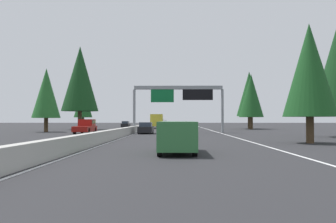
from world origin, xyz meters
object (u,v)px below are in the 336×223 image
(oncoming_near, at_px, (86,126))
(conifer_right_foreground, at_px, (309,70))
(sign_gantry_overhead, at_px, (179,95))
(conifer_left_near, at_px, (46,93))
(box_truck_near_center, at_px, (157,121))
(conifer_left_mid, at_px, (80,79))
(oncoming_far, at_px, (126,124))
(conifer_left_far, at_px, (83,101))
(minivan_mid_center, at_px, (177,135))
(sedan_distant_a, at_px, (146,128))
(pickup_far_center, at_px, (163,123))
(conifer_right_far, at_px, (249,94))
(conifer_right_mid, at_px, (251,96))

(oncoming_near, xyz_separation_m, conifer_right_foreground, (-19.85, -22.09, 4.68))
(sign_gantry_overhead, bearing_deg, conifer_left_near, 82.86)
(box_truck_near_center, bearing_deg, conifer_left_near, 148.27)
(sign_gantry_overhead, height_order, conifer_left_mid, conifer_left_mid)
(oncoming_far, distance_m, conifer_right_foreground, 63.72)
(conifer_left_mid, distance_m, conifer_left_far, 31.29)
(sign_gantry_overhead, relative_size, conifer_left_far, 1.13)
(minivan_mid_center, xyz_separation_m, oncoming_far, (68.05, 11.98, -0.27))
(conifer_left_mid, bearing_deg, conifer_left_far, 13.16)
(box_truck_near_center, distance_m, oncoming_far, 12.73)
(sedan_distant_a, relative_size, conifer_left_near, 0.47)
(sedan_distant_a, relative_size, oncoming_far, 1.00)
(sign_gantry_overhead, xyz_separation_m, pickup_far_center, (65.18, 4.37, -4.29))
(oncoming_far, xyz_separation_m, conifer_left_near, (-34.31, 7.10, 5.03))
(conifer_right_foreground, bearing_deg, oncoming_near, 48.05)
(sign_gantry_overhead, distance_m, conifer_right_far, 27.60)
(conifer_left_near, bearing_deg, oncoming_near, -126.73)
(sedan_distant_a, height_order, conifer_right_far, conifer_right_far)
(pickup_far_center, distance_m, conifer_right_foreground, 89.18)
(pickup_far_center, bearing_deg, conifer_right_far, -155.70)
(oncoming_near, bearing_deg, conifer_left_near, -126.73)
(conifer_right_mid, bearing_deg, oncoming_far, 54.16)
(conifer_left_mid, bearing_deg, sign_gantry_overhead, -132.01)
(oncoming_far, xyz_separation_m, conifer_right_far, (-13.35, -26.99, 6.40))
(minivan_mid_center, distance_m, conifer_left_mid, 51.69)
(conifer_right_mid, bearing_deg, conifer_left_near, 114.81)
(oncoming_far, relative_size, conifer_right_foreground, 0.48)
(sign_gantry_overhead, height_order, oncoming_far, sign_gantry_overhead)
(pickup_far_center, xyz_separation_m, conifer_right_far, (-41.76, -18.85, 6.16))
(conifer_left_near, bearing_deg, pickup_far_center, -13.66)
(oncoming_far, xyz_separation_m, conifer_left_far, (10.10, 12.92, 6.12))
(minivan_mid_center, xyz_separation_m, conifer_left_far, (78.14, 24.90, 5.85))
(sedan_distant_a, relative_size, pickup_far_center, 0.79)
(sign_gantry_overhead, relative_size, oncoming_near, 2.26)
(sign_gantry_overhead, height_order, conifer_right_far, conifer_right_far)
(minivan_mid_center, relative_size, oncoming_far, 1.14)
(oncoming_far, relative_size, conifer_left_near, 0.47)
(conifer_right_foreground, bearing_deg, sedan_distant_a, 36.58)
(pickup_far_center, bearing_deg, oncoming_near, 173.26)
(minivan_mid_center, bearing_deg, conifer_right_far, -15.35)
(conifer_right_far, bearing_deg, box_truck_near_center, 79.49)
(oncoming_near, height_order, conifer_left_near, conifer_left_near)
(conifer_left_near, distance_m, conifer_left_far, 44.80)
(pickup_far_center, bearing_deg, conifer_left_mid, 164.01)
(oncoming_near, bearing_deg, conifer_right_mid, 128.49)
(minivan_mid_center, height_order, conifer_right_far, conifer_right_far)
(oncoming_near, xyz_separation_m, conifer_left_far, (49.77, 13.00, 5.88))
(conifer_right_far, xyz_separation_m, conifer_left_near, (-20.96, 34.10, -1.36))
(conifer_right_mid, bearing_deg, minivan_mid_center, 163.86)
(conifer_right_far, height_order, conifer_left_near, conifer_right_far)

